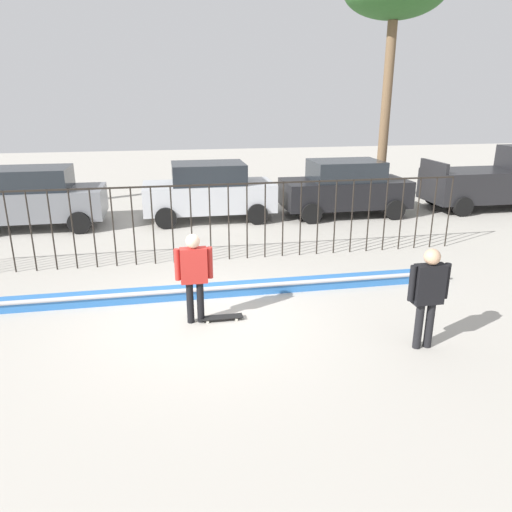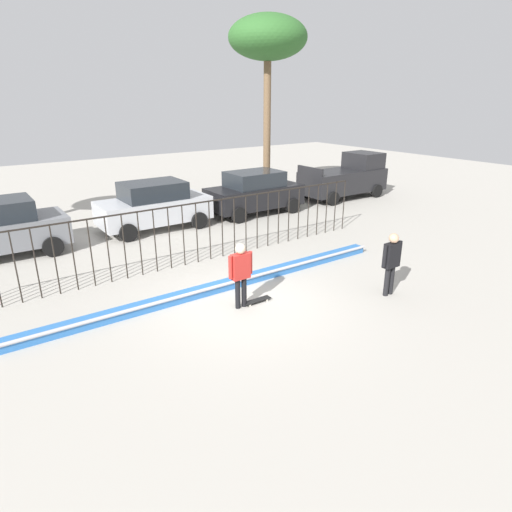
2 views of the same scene
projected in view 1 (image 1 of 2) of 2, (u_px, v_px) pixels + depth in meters
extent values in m
plane|color=#ADA89E|center=(204.00, 318.00, 9.15)|extent=(60.00, 60.00, 0.00)
cube|color=#2D6BB7|center=(200.00, 291.00, 10.14)|extent=(11.00, 0.36, 0.22)
cylinder|color=#B2B2B7|center=(200.00, 290.00, 9.93)|extent=(11.00, 0.09, 0.09)
cylinder|color=black|center=(10.00, 232.00, 11.25)|extent=(0.04, 0.04, 1.96)
cylinder|color=black|center=(31.00, 231.00, 11.33)|extent=(0.04, 0.04, 1.96)
cylinder|color=black|center=(52.00, 230.00, 11.41)|extent=(0.04, 0.04, 1.96)
cylinder|color=black|center=(73.00, 230.00, 11.49)|extent=(0.04, 0.04, 1.96)
cylinder|color=black|center=(93.00, 229.00, 11.57)|extent=(0.04, 0.04, 1.96)
cylinder|color=black|center=(113.00, 228.00, 11.66)|extent=(0.04, 0.04, 1.96)
cylinder|color=black|center=(133.00, 227.00, 11.74)|extent=(0.04, 0.04, 1.96)
cylinder|color=black|center=(153.00, 226.00, 11.82)|extent=(0.04, 0.04, 1.96)
cylinder|color=black|center=(172.00, 225.00, 11.90)|extent=(0.04, 0.04, 1.96)
cylinder|color=black|center=(191.00, 224.00, 11.98)|extent=(0.04, 0.04, 1.96)
cylinder|color=black|center=(210.00, 223.00, 12.07)|extent=(0.04, 0.04, 1.96)
cylinder|color=black|center=(229.00, 222.00, 12.15)|extent=(0.04, 0.04, 1.96)
cylinder|color=black|center=(247.00, 221.00, 12.23)|extent=(0.04, 0.04, 1.96)
cylinder|color=black|center=(265.00, 221.00, 12.31)|extent=(0.04, 0.04, 1.96)
cylinder|color=black|center=(283.00, 220.00, 12.39)|extent=(0.04, 0.04, 1.96)
cylinder|color=black|center=(300.00, 219.00, 12.48)|extent=(0.04, 0.04, 1.96)
cylinder|color=black|center=(318.00, 218.00, 12.56)|extent=(0.04, 0.04, 1.96)
cylinder|color=black|center=(335.00, 217.00, 12.64)|extent=(0.04, 0.04, 1.96)
cylinder|color=black|center=(352.00, 216.00, 12.72)|extent=(0.04, 0.04, 1.96)
cylinder|color=black|center=(369.00, 216.00, 12.80)|extent=(0.04, 0.04, 1.96)
cylinder|color=black|center=(385.00, 215.00, 12.89)|extent=(0.04, 0.04, 1.96)
cylinder|color=black|center=(401.00, 214.00, 12.97)|extent=(0.04, 0.04, 1.96)
cylinder|color=black|center=(417.00, 213.00, 13.05)|extent=(0.04, 0.04, 1.96)
cylinder|color=black|center=(433.00, 213.00, 13.13)|extent=(0.04, 0.04, 1.96)
cylinder|color=black|center=(449.00, 212.00, 13.21)|extent=(0.04, 0.04, 1.96)
cube|color=black|center=(190.00, 185.00, 11.68)|extent=(14.00, 0.04, 0.04)
cylinder|color=black|center=(190.00, 303.00, 8.88)|extent=(0.13, 0.13, 0.79)
cylinder|color=black|center=(200.00, 302.00, 8.92)|extent=(0.13, 0.13, 0.79)
cube|color=#B22823|center=(194.00, 265.00, 8.67)|extent=(0.48, 0.21, 0.65)
sphere|color=beige|center=(193.00, 241.00, 8.53)|extent=(0.26, 0.26, 0.26)
cylinder|color=#B22823|center=(177.00, 265.00, 8.61)|extent=(0.10, 0.10, 0.58)
cylinder|color=#B22823|center=(210.00, 263.00, 8.71)|extent=(0.10, 0.10, 0.58)
cube|color=black|center=(221.00, 317.00, 9.06)|extent=(0.80, 0.20, 0.02)
cylinder|color=silver|center=(235.00, 316.00, 9.19)|extent=(0.05, 0.03, 0.05)
cylinder|color=silver|center=(236.00, 319.00, 9.05)|extent=(0.05, 0.03, 0.05)
cylinder|color=silver|center=(207.00, 318.00, 9.10)|extent=(0.05, 0.03, 0.05)
cylinder|color=silver|center=(208.00, 322.00, 8.96)|extent=(0.05, 0.03, 0.05)
cylinder|color=black|center=(419.00, 326.00, 7.97)|extent=(0.13, 0.13, 0.80)
cylinder|color=black|center=(429.00, 325.00, 8.01)|extent=(0.13, 0.13, 0.80)
cube|color=black|center=(429.00, 284.00, 7.76)|extent=(0.49, 0.21, 0.66)
sphere|color=tan|center=(432.00, 257.00, 7.61)|extent=(0.26, 0.26, 0.26)
cylinder|color=black|center=(412.00, 283.00, 7.70)|extent=(0.10, 0.10, 0.59)
cylinder|color=black|center=(446.00, 281.00, 7.80)|extent=(0.10, 0.10, 0.59)
cube|color=slate|center=(33.00, 203.00, 15.14)|extent=(4.30, 1.90, 0.90)
cube|color=#1E2328|center=(30.00, 179.00, 14.90)|extent=(2.37, 1.71, 0.66)
cylinder|color=black|center=(88.00, 209.00, 16.43)|extent=(0.68, 0.22, 0.68)
cylinder|color=black|center=(79.00, 223.00, 14.66)|extent=(0.68, 0.22, 0.68)
cube|color=#B7BABF|center=(209.00, 196.00, 16.20)|extent=(4.30, 1.90, 0.90)
cube|color=#1E2328|center=(208.00, 173.00, 15.95)|extent=(2.37, 1.71, 0.66)
cylinder|color=black|center=(247.00, 202.00, 17.48)|extent=(0.68, 0.22, 0.68)
cylinder|color=black|center=(257.00, 214.00, 15.71)|extent=(0.68, 0.22, 0.68)
cylinder|color=black|center=(165.00, 205.00, 16.97)|extent=(0.68, 0.22, 0.68)
cylinder|color=black|center=(166.00, 218.00, 15.19)|extent=(0.68, 0.22, 0.68)
cube|color=black|center=(344.00, 193.00, 16.79)|extent=(4.30, 1.90, 0.90)
cube|color=#1E2328|center=(346.00, 170.00, 16.54)|extent=(2.37, 1.71, 0.66)
cylinder|color=black|center=(372.00, 198.00, 18.08)|extent=(0.68, 0.22, 0.68)
cylinder|color=black|center=(395.00, 210.00, 16.30)|extent=(0.68, 0.22, 0.68)
cylinder|color=black|center=(296.00, 202.00, 17.56)|extent=(0.68, 0.22, 0.68)
cylinder|color=black|center=(311.00, 213.00, 15.79)|extent=(0.68, 0.22, 0.68)
cube|color=black|center=(489.00, 185.00, 17.75)|extent=(4.70, 1.90, 1.10)
cube|color=black|center=(434.00, 166.00, 17.12)|extent=(0.12, 1.75, 0.36)
cylinder|color=black|center=(508.00, 193.00, 19.09)|extent=(0.68, 0.22, 0.68)
cylinder|color=black|center=(434.00, 196.00, 18.53)|extent=(0.68, 0.22, 0.68)
cylinder|color=black|center=(463.00, 207.00, 16.76)|extent=(0.68, 0.22, 0.68)
cylinder|color=brown|center=(385.00, 115.00, 18.50)|extent=(0.36, 0.36, 6.58)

